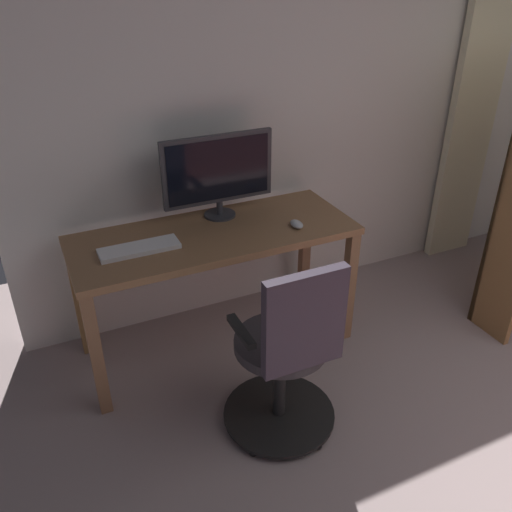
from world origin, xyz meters
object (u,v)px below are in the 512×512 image
object	(u,v)px
office_chair	(287,358)
computer_keyboard	(139,248)
computer_monitor	(218,172)
desk	(215,249)
computer_mouse	(297,224)

from	to	relation	value
office_chair	computer_keyboard	xyz separation A→B (m)	(0.47, -0.73, 0.32)
computer_keyboard	office_chair	bearing A→B (deg)	122.83
computer_monitor	office_chair	bearing A→B (deg)	86.79
office_chair	computer_keyboard	size ratio (longest dim) A/B	2.41
desk	office_chair	xyz separation A→B (m)	(-0.05, 0.76, -0.21)
desk	computer_keyboard	distance (m)	0.43
desk	office_chair	bearing A→B (deg)	93.97
desk	computer_mouse	world-z (taller)	computer_mouse
computer_monitor	computer_keyboard	distance (m)	0.62
office_chair	computer_monitor	bearing A→B (deg)	86.99
computer_mouse	office_chair	bearing A→B (deg)	58.81
desk	computer_mouse	size ratio (longest dim) A/B	15.38
desk	office_chair	world-z (taller)	office_chair
computer_mouse	computer_monitor	bearing A→B (deg)	-44.44
desk	computer_monitor	size ratio (longest dim) A/B	2.41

